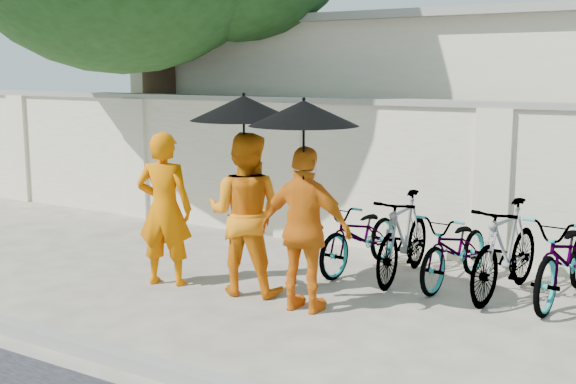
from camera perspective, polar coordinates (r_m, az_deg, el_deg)
The scene contains 14 objects.
ground at distance 7.78m, azimuth -5.59°, elevation -8.87°, with size 80.00×80.00×0.00m, color #B7AD97.
kerb at distance 6.58m, azimuth -14.81°, elevation -12.12°, with size 40.00×0.16×0.12m, color gray.
compound_wall at distance 9.82m, azimuth 10.47°, elevation 0.87°, with size 20.00×0.30×2.00m, color silver.
building_behind at distance 13.13m, azimuth 20.76°, elevation 5.20°, with size 14.00×6.00×3.20m, color beige.
monk_left at distance 8.40m, azimuth -9.74°, elevation -1.33°, with size 0.65×0.43×1.78m, color #DB6C00.
monk_center at distance 7.96m, azimuth -3.40°, elevation -1.72°, with size 0.87×0.68×1.80m, color orange.
parasol_center at distance 7.72m, azimuth -3.52°, elevation 6.64°, with size 1.15×1.15×1.18m.
monk_right at distance 7.35m, azimuth 1.40°, elevation -3.01°, with size 1.00×0.42×1.71m, color orange.
parasol_right at distance 7.11m, azimuth 1.25°, elevation 6.24°, with size 1.10×1.10×1.20m.
bike_0 at distance 8.99m, azimuth 5.76°, elevation -3.42°, with size 0.59×1.69×0.89m, color slate.
bike_1 at distance 8.65m, azimuth 9.11°, elevation -3.51°, with size 0.49×1.72×1.04m, color slate.
bike_2 at distance 8.56m, azimuth 13.10°, elevation -4.38°, with size 0.57×1.64×0.86m, color slate.
bike_3 at distance 8.25m, azimuth 16.82°, elevation -4.37°, with size 0.50×1.76×1.06m, color slate.
bike_4 at distance 8.26m, azimuth 21.12°, elevation -4.87°, with size 0.65×1.86×0.98m, color slate.
Camera 1 is at (4.50, -5.86, 2.46)m, focal length 45.00 mm.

